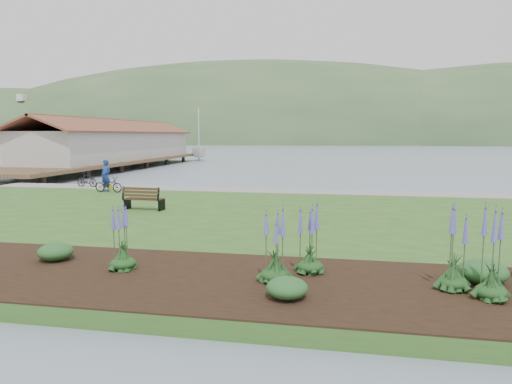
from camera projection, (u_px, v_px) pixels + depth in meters
ground at (230, 218)px, 20.45m from camera, size 600.00×600.00×0.00m
lawn at (218, 222)px, 18.48m from camera, size 34.00×20.00×0.40m
shoreline_path at (258, 190)px, 27.13m from camera, size 34.00×2.20×0.03m
garden_bed at (254, 281)px, 10.29m from camera, size 24.00×4.40×0.04m
far_hillside at (381, 144)px, 182.51m from camera, size 580.00×80.00×38.00m
pier_pavilion at (115, 144)px, 50.64m from camera, size 8.00×36.00×5.40m
park_bench at (143, 198)px, 20.07m from camera, size 1.77×0.80×1.08m
person at (106, 173)px, 26.70m from camera, size 0.92×0.76×2.19m
bicycle_a at (109, 185)px, 26.30m from camera, size 0.72×1.75×0.90m
bicycle_b at (87, 180)px, 28.88m from camera, size 0.68×1.56×0.91m
sailboat at (199, 161)px, 65.68m from camera, size 11.61×11.71×23.88m
pannier at (110, 187)px, 27.39m from camera, size 0.28×0.35×0.32m
echium_0 at (275, 250)px, 10.13m from camera, size 0.62×0.62×1.81m
echium_1 at (310, 243)px, 10.79m from camera, size 0.62×0.62×1.85m
echium_2 at (493, 263)px, 9.04m from camera, size 0.62×0.62×2.00m
echium_4 at (122, 239)px, 11.05m from camera, size 0.62×0.62×1.93m
echium_5 at (454, 254)px, 9.62m from camera, size 0.62×0.62×2.03m
shrub_0 at (56, 252)px, 11.95m from camera, size 0.90×0.90×0.45m
shrub_1 at (287, 288)px, 9.17m from camera, size 0.85×0.85×0.42m
shrub_2 at (483, 271)px, 10.08m from camera, size 1.06×1.06×0.53m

